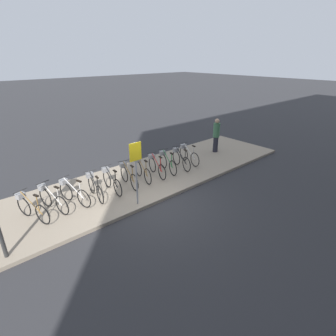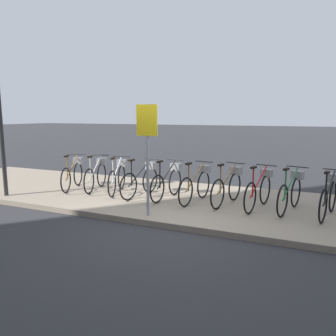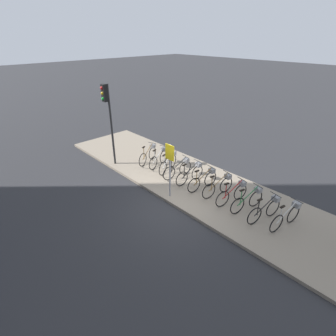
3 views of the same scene
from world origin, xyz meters
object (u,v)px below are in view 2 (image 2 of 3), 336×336
at_px(parked_bicycle_2, 118,176).
at_px(parked_bicycle_6, 228,185).
at_px(parked_bicycle_0, 73,173).
at_px(parked_bicycle_1, 97,174).
at_px(parked_bicycle_8, 291,191).
at_px(parked_bicycle_9, 330,195).
at_px(parked_bicycle_3, 142,179).
at_px(sign_post, 147,141).
at_px(parked_bicycle_5, 197,183).
at_px(parked_bicycle_7, 260,188).
at_px(parked_bicycle_4, 168,181).

xyz_separation_m(parked_bicycle_2, parked_bicycle_6, (2.91, 0.01, 0.00)).
xyz_separation_m(parked_bicycle_0, parked_bicycle_1, (0.67, 0.14, 0.00)).
bearing_deg(parked_bicycle_8, parked_bicycle_6, 178.68).
xyz_separation_m(parked_bicycle_1, parked_bicycle_6, (3.61, -0.03, 0.00)).
xyz_separation_m(parked_bicycle_2, parked_bicycle_9, (4.97, -0.11, 0.00)).
bearing_deg(parked_bicycle_3, parked_bicycle_8, 1.20).
xyz_separation_m(parked_bicycle_2, parked_bicycle_8, (4.25, -0.02, 0.00)).
xyz_separation_m(parked_bicycle_1, parked_bicycle_8, (4.94, -0.06, 0.00)).
distance_m(parked_bicycle_8, sign_post, 3.19).
bearing_deg(parked_bicycle_1, parked_bicycle_8, -0.70).
bearing_deg(parked_bicycle_5, parked_bicycle_8, 1.38).
bearing_deg(parked_bicycle_0, parked_bicycle_8, 0.82).
bearing_deg(parked_bicycle_2, sign_post, -42.62).
height_order(parked_bicycle_7, parked_bicycle_8, same).
xyz_separation_m(parked_bicycle_9, sign_post, (-3.33, -1.40, 1.07)).
distance_m(parked_bicycle_2, parked_bicycle_3, 0.76).
distance_m(parked_bicycle_4, parked_bicycle_9, 3.52).
xyz_separation_m(parked_bicycle_7, parked_bicycle_8, (0.64, 0.03, 0.00)).
bearing_deg(parked_bicycle_7, parked_bicycle_4, 179.89).
distance_m(parked_bicycle_3, sign_post, 1.98).
relative_size(parked_bicycle_4, parked_bicycle_7, 1.02).
bearing_deg(parked_bicycle_0, parked_bicycle_9, -0.06).
bearing_deg(parked_bicycle_4, sign_post, -82.95).
relative_size(parked_bicycle_1, parked_bicycle_5, 0.98).
bearing_deg(parked_bicycle_8, parked_bicycle_2, 179.74).
xyz_separation_m(parked_bicycle_5, parked_bicycle_8, (2.06, 0.05, 0.00)).
bearing_deg(parked_bicycle_8, parked_bicycle_0, -179.18).
xyz_separation_m(parked_bicycle_4, parked_bicycle_7, (2.16, -0.00, 0.00)).
bearing_deg(parked_bicycle_1, parked_bicycle_2, -3.43).
bearing_deg(parked_bicycle_5, parked_bicycle_0, -179.50).
distance_m(parked_bicycle_2, parked_bicycle_8, 4.25).
height_order(parked_bicycle_3, parked_bicycle_7, same).
xyz_separation_m(parked_bicycle_2, parked_bicycle_5, (2.19, -0.07, 0.00)).
height_order(parked_bicycle_2, parked_bicycle_7, same).
xyz_separation_m(parked_bicycle_0, parked_bicycle_3, (2.13, 0.01, 0.00)).
relative_size(parked_bicycle_0, parked_bicycle_3, 0.96).
xyz_separation_m(parked_bicycle_0, parked_bicycle_7, (4.98, 0.05, 0.00)).
bearing_deg(parked_bicycle_0, parked_bicycle_1, 11.82).
bearing_deg(parked_bicycle_6, parked_bicycle_9, -3.28).
distance_m(parked_bicycle_5, parked_bicycle_6, 0.73).
xyz_separation_m(parked_bicycle_5, sign_post, (-0.55, -1.44, 1.07)).
distance_m(parked_bicycle_9, sign_post, 3.77).
bearing_deg(parked_bicycle_9, parked_bicycle_1, 178.51).
xyz_separation_m(parked_bicycle_3, parked_bicycle_4, (0.70, 0.05, 0.00)).
bearing_deg(parked_bicycle_2, parked_bicycle_1, 176.57).
height_order(parked_bicycle_4, parked_bicycle_8, same).
bearing_deg(parked_bicycle_6, parked_bicycle_3, -177.23).
relative_size(parked_bicycle_1, parked_bicycle_2, 1.01).
height_order(parked_bicycle_1, parked_bicycle_4, same).
height_order(parked_bicycle_0, parked_bicycle_6, same).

